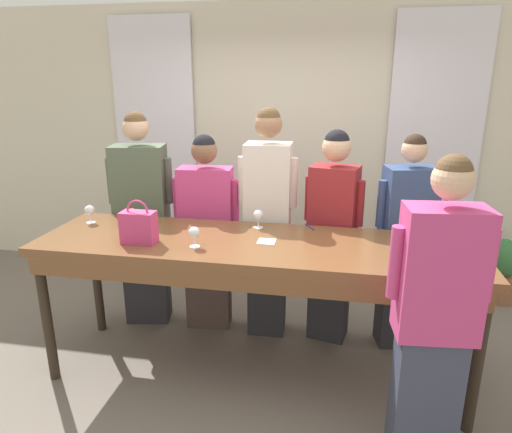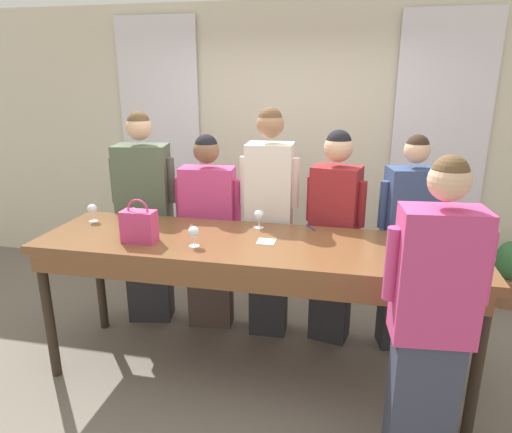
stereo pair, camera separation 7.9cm
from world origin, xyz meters
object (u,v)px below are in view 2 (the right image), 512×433
at_px(wine_glass_center_right, 145,216).
at_px(guest_pink_top, 209,232).
at_px(wine_glass_back_left, 92,210).
at_px(guest_olive_jacket, 146,219).
at_px(guest_striped_shirt, 334,235).
at_px(potted_plant, 508,275).
at_px(guest_navy_coat, 407,244).
at_px(tasting_bar, 253,255).
at_px(wine_glass_front_mid, 259,216).
at_px(wine_glass_front_left, 420,251).
at_px(host_pouring, 431,326).
at_px(wine_bottle, 443,233).
at_px(handbag, 139,226).
at_px(guest_cream_sweater, 269,223).
at_px(wine_glass_center_mid, 134,213).
at_px(wine_glass_front_right, 412,242).
at_px(wine_glass_center_left, 194,233).

distance_m(wine_glass_center_right, guest_pink_top, 0.65).
xyz_separation_m(wine_glass_back_left, guest_olive_jacket, (0.23, 0.42, -0.19)).
distance_m(guest_striped_shirt, potted_plant, 1.98).
bearing_deg(guest_navy_coat, tasting_bar, -150.00).
relative_size(guest_striped_shirt, potted_plant, 2.76).
bearing_deg(potted_plant, wine_glass_front_mid, -149.47).
xyz_separation_m(wine_glass_front_left, host_pouring, (0.02, -0.49, -0.21)).
height_order(guest_olive_jacket, guest_navy_coat, guest_olive_jacket).
height_order(wine_bottle, handbag, wine_bottle).
bearing_deg(guest_cream_sweater, wine_bottle, -23.84).
xyz_separation_m(wine_bottle, wine_glass_back_left, (-2.51, 0.11, -0.03)).
bearing_deg(wine_bottle, guest_striped_shirt, 142.31).
bearing_deg(wine_glass_front_mid, guest_pink_top, 147.79).
bearing_deg(guest_olive_jacket, tasting_bar, -29.95).
bearing_deg(handbag, wine_glass_center_mid, 121.92).
xyz_separation_m(wine_glass_front_right, wine_glass_back_left, (-2.31, 0.22, 0.00)).
relative_size(handbag, wine_glass_center_left, 2.17).
relative_size(wine_glass_front_mid, wine_glass_back_left, 1.00).
relative_size(guest_pink_top, potted_plant, 2.66).
xyz_separation_m(wine_glass_front_left, wine_glass_front_right, (-0.02, 0.15, 0.00)).
bearing_deg(wine_glass_center_mid, guest_striped_shirt, 17.07).
xyz_separation_m(wine_glass_front_mid, guest_navy_coat, (1.09, 0.31, -0.25)).
xyz_separation_m(guest_pink_top, host_pouring, (1.57, -1.29, 0.05)).
bearing_deg(guest_pink_top, guest_olive_jacket, 180.00).
bearing_deg(guest_olive_jacket, potted_plant, 16.67).
bearing_deg(wine_glass_front_left, handbag, 178.80).
distance_m(guest_cream_sweater, guest_navy_coat, 1.08).
bearing_deg(handbag, wine_glass_center_left, -1.08).
relative_size(wine_bottle, wine_glass_front_mid, 2.41).
distance_m(wine_glass_front_left, wine_glass_front_mid, 1.17).
xyz_separation_m(wine_bottle, wine_glass_center_right, (-2.05, 0.04, -0.03)).
height_order(wine_bottle, wine_glass_front_right, wine_bottle).
bearing_deg(host_pouring, wine_glass_front_left, 91.81).
bearing_deg(wine_glass_front_right, wine_bottle, 29.71).
bearing_deg(wine_glass_front_mid, wine_glass_center_left, -126.42).
height_order(wine_glass_front_mid, wine_glass_front_right, same).
bearing_deg(handbag, potted_plant, 30.89).
relative_size(guest_pink_top, host_pouring, 0.94).
relative_size(handbag, host_pouring, 0.17).
bearing_deg(wine_glass_front_mid, handbag, -148.04).
height_order(handbag, wine_glass_back_left, handbag).
bearing_deg(guest_navy_coat, wine_glass_center_left, -151.72).
height_order(wine_glass_center_right, host_pouring, host_pouring).
bearing_deg(guest_striped_shirt, guest_pink_top, -180.00).
bearing_deg(potted_plant, guest_cream_sweater, -155.80).
relative_size(tasting_bar, guest_striped_shirt, 1.72).
relative_size(tasting_bar, wine_glass_back_left, 21.55).
relative_size(wine_glass_front_mid, guest_olive_jacket, 0.08).
relative_size(wine_bottle, wine_glass_front_right, 2.41).
bearing_deg(host_pouring, wine_bottle, 78.37).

